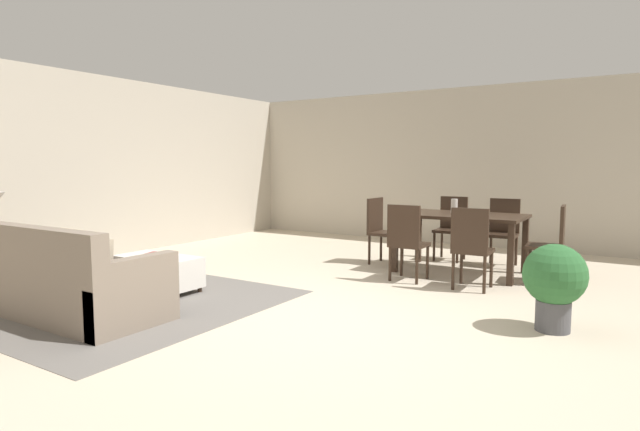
{
  "coord_description": "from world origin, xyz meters",
  "views": [
    {
      "loc": [
        2.43,
        -3.92,
        1.39
      ],
      "look_at": [
        -0.55,
        0.79,
        0.84
      ],
      "focal_mm": 29.09,
      "sensor_mm": 36.0,
      "label": 1
    }
  ],
  "objects_px": {
    "dining_chair_near_left": "(407,238)",
    "vase_centerpiece": "(454,206)",
    "book_on_ottoman": "(158,255)",
    "dining_chair_head_east": "(553,239)",
    "potted_plant": "(555,280)",
    "couch": "(60,282)",
    "dining_table": "(460,221)",
    "dining_chair_far_left": "(452,224)",
    "ottoman_table": "(158,271)",
    "dining_chair_near_right": "(471,244)",
    "dining_chair_head_west": "(381,227)",
    "dining_chair_far_right": "(503,228)"
  },
  "relations": [
    {
      "from": "dining_chair_head_east",
      "to": "potted_plant",
      "type": "bearing_deg",
      "value": -81.31
    },
    {
      "from": "dining_chair_far_left",
      "to": "dining_chair_far_right",
      "type": "relative_size",
      "value": 1.0
    },
    {
      "from": "ottoman_table",
      "to": "book_on_ottoman",
      "type": "bearing_deg",
      "value": 97.22
    },
    {
      "from": "dining_table",
      "to": "book_on_ottoman",
      "type": "height_order",
      "value": "dining_table"
    },
    {
      "from": "couch",
      "to": "dining_table",
      "type": "height_order",
      "value": "couch"
    },
    {
      "from": "couch",
      "to": "potted_plant",
      "type": "height_order",
      "value": "couch"
    },
    {
      "from": "dining_chair_far_left",
      "to": "potted_plant",
      "type": "height_order",
      "value": "dining_chair_far_left"
    },
    {
      "from": "dining_table",
      "to": "book_on_ottoman",
      "type": "bearing_deg",
      "value": -132.52
    },
    {
      "from": "dining_chair_near_left",
      "to": "vase_centerpiece",
      "type": "relative_size",
      "value": 4.94
    },
    {
      "from": "dining_chair_far_left",
      "to": "potted_plant",
      "type": "xyz_separation_m",
      "value": [
        1.78,
        -2.77,
        -0.09
      ]
    },
    {
      "from": "couch",
      "to": "ottoman_table",
      "type": "xyz_separation_m",
      "value": [
        0.07,
        1.09,
        -0.07
      ]
    },
    {
      "from": "couch",
      "to": "dining_chair_head_west",
      "type": "xyz_separation_m",
      "value": [
        1.44,
        3.85,
        0.22
      ]
    },
    {
      "from": "dining_chair_head_west",
      "to": "potted_plant",
      "type": "height_order",
      "value": "dining_chair_head_west"
    },
    {
      "from": "dining_chair_head_east",
      "to": "dining_chair_near_right",
      "type": "bearing_deg",
      "value": -130.23
    },
    {
      "from": "ottoman_table",
      "to": "dining_chair_far_left",
      "type": "relative_size",
      "value": 1.04
    },
    {
      "from": "couch",
      "to": "dining_chair_near_left",
      "type": "bearing_deg",
      "value": 53.67
    },
    {
      "from": "dining_table",
      "to": "dining_chair_head_east",
      "type": "distance_m",
      "value": 1.11
    },
    {
      "from": "dining_chair_head_east",
      "to": "dining_chair_far_left",
      "type": "bearing_deg",
      "value": 149.07
    },
    {
      "from": "couch",
      "to": "vase_centerpiece",
      "type": "height_order",
      "value": "vase_centerpiece"
    },
    {
      "from": "ottoman_table",
      "to": "dining_chair_near_right",
      "type": "xyz_separation_m",
      "value": [
        2.9,
        1.87,
        0.3
      ]
    },
    {
      "from": "book_on_ottoman",
      "to": "dining_chair_near_right",
      "type": "bearing_deg",
      "value": 32.73
    },
    {
      "from": "dining_chair_far_right",
      "to": "potted_plant",
      "type": "height_order",
      "value": "dining_chair_far_right"
    },
    {
      "from": "ottoman_table",
      "to": "vase_centerpiece",
      "type": "relative_size",
      "value": 5.12
    },
    {
      "from": "dining_chair_near_left",
      "to": "vase_centerpiece",
      "type": "distance_m",
      "value": 0.99
    },
    {
      "from": "book_on_ottoman",
      "to": "potted_plant",
      "type": "height_order",
      "value": "potted_plant"
    },
    {
      "from": "dining_table",
      "to": "dining_chair_far_right",
      "type": "distance_m",
      "value": 0.88
    },
    {
      "from": "dining_chair_head_east",
      "to": "couch",
      "type": "bearing_deg",
      "value": -134.12
    },
    {
      "from": "dining_chair_near_right",
      "to": "dining_table",
      "type": "bearing_deg",
      "value": 114.58
    },
    {
      "from": "dining_chair_far_right",
      "to": "book_on_ottoman",
      "type": "relative_size",
      "value": 3.54
    },
    {
      "from": "couch",
      "to": "dining_chair_far_left",
      "type": "height_order",
      "value": "dining_chair_far_left"
    },
    {
      "from": "dining_table",
      "to": "vase_centerpiece",
      "type": "xyz_separation_m",
      "value": [
        -0.1,
        0.05,
        0.19
      ]
    },
    {
      "from": "dining_chair_far_left",
      "to": "couch",
      "type": "bearing_deg",
      "value": -114.96
    },
    {
      "from": "vase_centerpiece",
      "to": "potted_plant",
      "type": "relative_size",
      "value": 0.25
    },
    {
      "from": "dining_chair_head_east",
      "to": "book_on_ottoman",
      "type": "bearing_deg",
      "value": -143.18
    },
    {
      "from": "dining_chair_near_right",
      "to": "dining_chair_head_east",
      "type": "bearing_deg",
      "value": 49.77
    },
    {
      "from": "ottoman_table",
      "to": "dining_chair_far_right",
      "type": "relative_size",
      "value": 1.04
    },
    {
      "from": "vase_centerpiece",
      "to": "book_on_ottoman",
      "type": "relative_size",
      "value": 0.72
    },
    {
      "from": "dining_chair_far_left",
      "to": "dining_chair_head_west",
      "type": "relative_size",
      "value": 1.0
    },
    {
      "from": "book_on_ottoman",
      "to": "dining_table",
      "type": "bearing_deg",
      "value": 47.48
    },
    {
      "from": "dining_chair_near_left",
      "to": "book_on_ottoman",
      "type": "distance_m",
      "value": 2.85
    },
    {
      "from": "dining_chair_far_right",
      "to": "dining_chair_near_right",
      "type": "bearing_deg",
      "value": -88.47
    },
    {
      "from": "ottoman_table",
      "to": "dining_chair_near_left",
      "type": "height_order",
      "value": "dining_chair_near_left"
    },
    {
      "from": "dining_chair_head_west",
      "to": "vase_centerpiece",
      "type": "relative_size",
      "value": 4.94
    },
    {
      "from": "dining_chair_near_left",
      "to": "dining_chair_head_east",
      "type": "height_order",
      "value": "same"
    },
    {
      "from": "couch",
      "to": "dining_chair_near_left",
      "type": "relative_size",
      "value": 2.34
    },
    {
      "from": "couch",
      "to": "dining_chair_far_left",
      "type": "bearing_deg",
      "value": 65.04
    },
    {
      "from": "couch",
      "to": "dining_chair_far_right",
      "type": "distance_m",
      "value": 5.47
    },
    {
      "from": "dining_chair_head_west",
      "to": "potted_plant",
      "type": "relative_size",
      "value": 1.25
    },
    {
      "from": "dining_chair_far_left",
      "to": "dining_chair_far_right",
      "type": "height_order",
      "value": "same"
    },
    {
      "from": "ottoman_table",
      "to": "dining_table",
      "type": "height_order",
      "value": "dining_table"
    }
  ]
}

